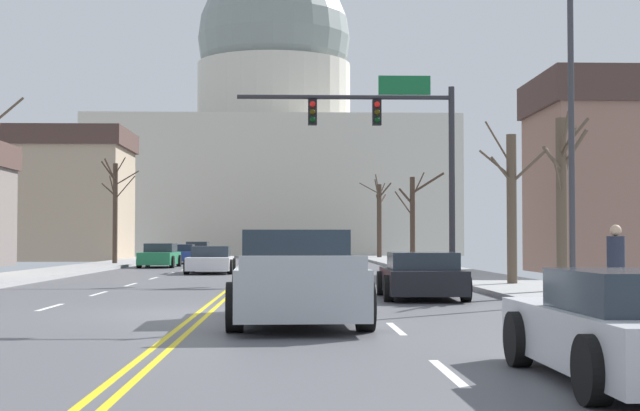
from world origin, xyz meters
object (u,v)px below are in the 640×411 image
sedan_near_00 (297,269)px  sedan_oncoming_03 (198,251)px  pickup_truck_near_02 (296,280)px  sedan_oncoming_02 (181,254)px  street_lamp_right (559,79)px  signal_gantry (393,134)px  sedan_near_01 (421,276)px  sedan_oncoming_01 (160,256)px  pedestrian_00 (616,263)px  sedan_oncoming_00 (211,261)px

sedan_near_00 → sedan_oncoming_03: bearing=100.0°
pickup_truck_near_02 → sedan_oncoming_02: pickup_truck_near_02 is taller
street_lamp_right → sedan_oncoming_02: bearing=109.1°
signal_gantry → sedan_near_01: bearing=-92.3°
street_lamp_right → sedan_oncoming_02: size_ratio=1.91×
signal_gantry → sedan_oncoming_01: (-10.70, 16.71, -4.73)m
sedan_oncoming_01 → pedestrian_00: size_ratio=2.82×
sedan_oncoming_02 → sedan_near_01: bearing=-74.0°
street_lamp_right → sedan_near_00: 11.48m
pickup_truck_near_02 → sedan_oncoming_00: 24.92m
sedan_oncoming_02 → pickup_truck_near_02: bearing=-80.6°
street_lamp_right → sedan_oncoming_00: street_lamp_right is taller
sedan_near_01 → sedan_oncoming_01: (-10.28, 27.17, 0.05)m
sedan_oncoming_02 → sedan_oncoming_03: (-0.07, 11.38, 0.07)m
street_lamp_right → sedan_oncoming_03: bearing=104.9°
sedan_oncoming_03 → signal_gantry: bearing=-73.7°
sedan_oncoming_00 → sedan_oncoming_01: 9.77m
sedan_near_00 → pedestrian_00: pedestrian_00 is taller
sedan_near_01 → pickup_truck_near_02: pickup_truck_near_02 is taller
street_lamp_right → pickup_truck_near_02: size_ratio=1.47×
sedan_near_00 → sedan_oncoming_03: 40.98m
pickup_truck_near_02 → sedan_oncoming_00: size_ratio=1.30×
sedan_oncoming_00 → sedan_oncoming_01: size_ratio=0.98×
sedan_oncoming_02 → sedan_near_00: bearing=-76.3°
sedan_oncoming_00 → sedan_oncoming_02: sedan_oncoming_00 is taller
pickup_truck_near_02 → sedan_oncoming_01: 34.53m
signal_gantry → pedestrian_00: size_ratio=4.88×
pickup_truck_near_02 → sedan_oncoming_02: 42.58m
pickup_truck_near_02 → sedan_oncoming_03: pickup_truck_near_02 is taller
signal_gantry → sedan_oncoming_00: size_ratio=1.76×
sedan_oncoming_02 → pedestrian_00: pedestrian_00 is taller
street_lamp_right → sedan_oncoming_01: size_ratio=1.87×
sedan_oncoming_01 → pedestrian_00: (13.20, -33.01, 0.44)m
signal_gantry → sedan_oncoming_01: bearing=122.6°
sedan_near_01 → sedan_oncoming_00: bearing=110.6°
sedan_oncoming_00 → sedan_oncoming_03: bearing=96.7°
street_lamp_right → pickup_truck_near_02: street_lamp_right is taller
sedan_oncoming_01 → sedan_oncoming_03: sedan_oncoming_03 is taller
street_lamp_right → sedan_oncoming_00: 22.94m
sedan_oncoming_01 → sedan_oncoming_03: 19.60m
sedan_oncoming_03 → pedestrian_00: 54.22m
signal_gantry → sedan_oncoming_02: 27.49m
pickup_truck_near_02 → street_lamp_right: bearing=35.8°
sedan_oncoming_03 → pickup_truck_near_02: bearing=-82.5°
sedan_oncoming_00 → sedan_oncoming_01: bearing=110.9°
sedan_oncoming_01 → sedan_oncoming_02: sedan_oncoming_01 is taller
sedan_near_00 → sedan_oncoming_02: size_ratio=1.06×
sedan_near_01 → pickup_truck_near_02: size_ratio=0.75×
sedan_oncoming_00 → pedestrian_00: bearing=-67.9°
sedan_near_00 → sedan_oncoming_02: sedan_near_00 is taller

